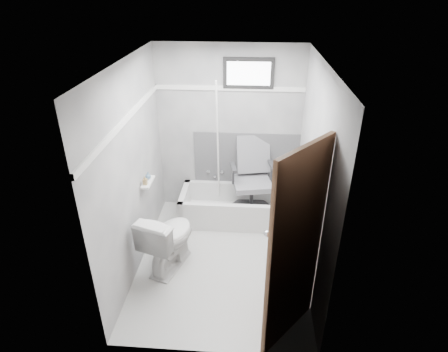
# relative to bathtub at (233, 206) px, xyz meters

# --- Properties ---
(floor) EXTENTS (2.60, 2.60, 0.00)m
(floor) POSITION_rel_bathtub_xyz_m (-0.09, -0.93, -0.21)
(floor) COLOR silver
(floor) RESTS_ON ground
(ceiling) EXTENTS (2.60, 2.60, 0.00)m
(ceiling) POSITION_rel_bathtub_xyz_m (-0.09, -0.93, 2.19)
(ceiling) COLOR silver
(ceiling) RESTS_ON floor
(wall_back) EXTENTS (2.00, 0.02, 2.40)m
(wall_back) POSITION_rel_bathtub_xyz_m (-0.09, 0.37, 0.99)
(wall_back) COLOR slate
(wall_back) RESTS_ON floor
(wall_front) EXTENTS (2.00, 0.02, 2.40)m
(wall_front) POSITION_rel_bathtub_xyz_m (-0.09, -2.23, 0.99)
(wall_front) COLOR slate
(wall_front) RESTS_ON floor
(wall_left) EXTENTS (0.02, 2.60, 2.40)m
(wall_left) POSITION_rel_bathtub_xyz_m (-1.09, -0.93, 0.99)
(wall_left) COLOR slate
(wall_left) RESTS_ON floor
(wall_right) EXTENTS (0.02, 2.60, 2.40)m
(wall_right) POSITION_rel_bathtub_xyz_m (0.91, -0.93, 0.99)
(wall_right) COLOR slate
(wall_right) RESTS_ON floor
(bathtub) EXTENTS (1.50, 0.70, 0.42)m
(bathtub) POSITION_rel_bathtub_xyz_m (0.00, 0.00, 0.00)
(bathtub) COLOR silver
(bathtub) RESTS_ON floor
(office_chair) EXTENTS (0.72, 0.72, 1.05)m
(office_chair) POSITION_rel_bathtub_xyz_m (0.25, 0.05, 0.44)
(office_chair) COLOR slate
(office_chair) RESTS_ON bathtub
(toilet) EXTENTS (0.67, 0.89, 0.78)m
(toilet) POSITION_rel_bathtub_xyz_m (-0.71, -1.06, 0.18)
(toilet) COLOR silver
(toilet) RESTS_ON floor
(door) EXTENTS (0.78, 0.78, 2.00)m
(door) POSITION_rel_bathtub_xyz_m (0.89, -2.21, 0.79)
(door) COLOR #51371E
(door) RESTS_ON floor
(window) EXTENTS (0.66, 0.04, 0.40)m
(window) POSITION_rel_bathtub_xyz_m (0.16, 0.36, 1.81)
(window) COLOR black
(window) RESTS_ON wall_back
(backerboard) EXTENTS (1.50, 0.02, 0.78)m
(backerboard) POSITION_rel_bathtub_xyz_m (0.16, 0.36, 0.59)
(backerboard) COLOR #4C4C4F
(backerboard) RESTS_ON wall_back
(trim_back) EXTENTS (2.00, 0.02, 0.06)m
(trim_back) POSITION_rel_bathtub_xyz_m (-0.09, 0.36, 1.61)
(trim_back) COLOR white
(trim_back) RESTS_ON wall_back
(trim_left) EXTENTS (0.02, 2.60, 0.06)m
(trim_left) POSITION_rel_bathtub_xyz_m (-1.08, -0.93, 1.61)
(trim_left) COLOR white
(trim_left) RESTS_ON wall_left
(pole) EXTENTS (0.02, 0.36, 1.93)m
(pole) POSITION_rel_bathtub_xyz_m (-0.23, 0.13, 0.84)
(pole) COLOR white
(pole) RESTS_ON bathtub
(shelf) EXTENTS (0.10, 0.32, 0.02)m
(shelf) POSITION_rel_bathtub_xyz_m (-1.02, -0.62, 0.69)
(shelf) COLOR silver
(shelf) RESTS_ON wall_left
(soap_bottle_a) EXTENTS (0.05, 0.05, 0.11)m
(soap_bottle_a) POSITION_rel_bathtub_xyz_m (-1.03, -0.70, 0.76)
(soap_bottle_a) COLOR #94794A
(soap_bottle_a) RESTS_ON shelf
(soap_bottle_b) EXTENTS (0.07, 0.07, 0.09)m
(soap_bottle_b) POSITION_rel_bathtub_xyz_m (-1.03, -0.56, 0.75)
(soap_bottle_b) COLOR slate
(soap_bottle_b) RESTS_ON shelf
(faucet) EXTENTS (0.26, 0.10, 0.16)m
(faucet) POSITION_rel_bathtub_xyz_m (-0.29, 0.34, 0.34)
(faucet) COLOR silver
(faucet) RESTS_ON wall_back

